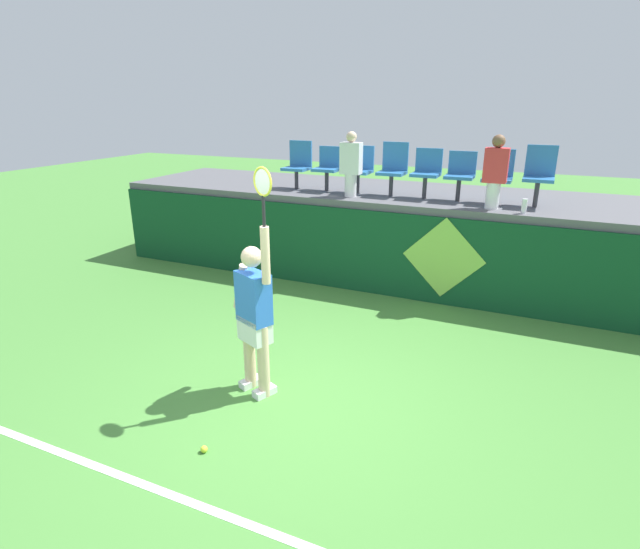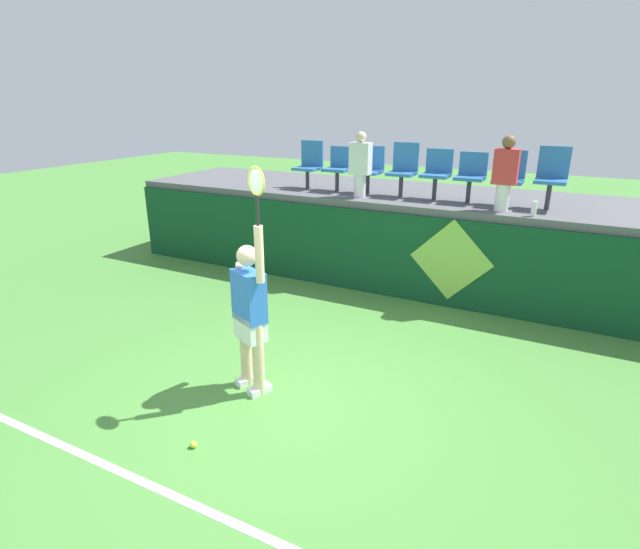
{
  "view_description": "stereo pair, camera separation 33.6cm",
  "coord_description": "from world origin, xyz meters",
  "px_view_note": "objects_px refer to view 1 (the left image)",
  "views": [
    {
      "loc": [
        2.09,
        -4.03,
        3.08
      ],
      "look_at": [
        -0.26,
        1.24,
        1.05
      ],
      "focal_mm": 28.05,
      "sensor_mm": 36.0,
      "label": 1
    },
    {
      "loc": [
        2.39,
        -3.89,
        3.08
      ],
      "look_at": [
        -0.26,
        1.24,
        1.05
      ],
      "focal_mm": 28.05,
      "sensor_mm": 36.0,
      "label": 2
    }
  ],
  "objects_px": {
    "stadium_chair_4": "(427,170)",
    "stadium_chair_5": "(460,173)",
    "stadium_chair_0": "(298,163)",
    "stadium_chair_7": "(539,173)",
    "tennis_player": "(255,313)",
    "stadium_chair_1": "(328,166)",
    "stadium_chair_3": "(393,167)",
    "water_bottle": "(524,206)",
    "stadium_chair_2": "(359,167)",
    "spectator_0": "(351,164)",
    "tennis_ball": "(204,449)",
    "spectator_1": "(495,171)",
    "stadium_chair_6": "(498,174)"
  },
  "relations": [
    {
      "from": "stadium_chair_1",
      "to": "stadium_chair_2",
      "type": "bearing_deg",
      "value": 0.46
    },
    {
      "from": "tennis_player",
      "to": "stadium_chair_1",
      "type": "height_order",
      "value": "tennis_player"
    },
    {
      "from": "stadium_chair_4",
      "to": "stadium_chair_1",
      "type": "bearing_deg",
      "value": -179.93
    },
    {
      "from": "spectator_1",
      "to": "stadium_chair_6",
      "type": "bearing_deg",
      "value": 90.0
    },
    {
      "from": "stadium_chair_1",
      "to": "stadium_chair_7",
      "type": "relative_size",
      "value": 0.84
    },
    {
      "from": "stadium_chair_4",
      "to": "spectator_1",
      "type": "relative_size",
      "value": 0.74
    },
    {
      "from": "spectator_1",
      "to": "stadium_chair_3",
      "type": "bearing_deg",
      "value": 164.08
    },
    {
      "from": "stadium_chair_3",
      "to": "stadium_chair_7",
      "type": "height_order",
      "value": "stadium_chair_7"
    },
    {
      "from": "stadium_chair_0",
      "to": "stadium_chair_7",
      "type": "xyz_separation_m",
      "value": [
        4.07,
        -0.0,
        0.05
      ]
    },
    {
      "from": "stadium_chair_0",
      "to": "stadium_chair_7",
      "type": "bearing_deg",
      "value": -0.01
    },
    {
      "from": "stadium_chair_1",
      "to": "stadium_chair_3",
      "type": "bearing_deg",
      "value": 0.57
    },
    {
      "from": "stadium_chair_6",
      "to": "stadium_chair_0",
      "type": "bearing_deg",
      "value": 179.94
    },
    {
      "from": "stadium_chair_2",
      "to": "stadium_chair_4",
      "type": "bearing_deg",
      "value": -0.13
    },
    {
      "from": "tennis_ball",
      "to": "stadium_chair_1",
      "type": "distance_m",
      "value": 5.7
    },
    {
      "from": "tennis_ball",
      "to": "stadium_chair_3",
      "type": "distance_m",
      "value": 5.64
    },
    {
      "from": "tennis_player",
      "to": "stadium_chair_1",
      "type": "xyz_separation_m",
      "value": [
        -0.94,
        4.17,
        1.01
      ]
    },
    {
      "from": "water_bottle",
      "to": "stadium_chair_2",
      "type": "height_order",
      "value": "stadium_chair_2"
    },
    {
      "from": "tennis_player",
      "to": "stadium_chair_2",
      "type": "height_order",
      "value": "tennis_player"
    },
    {
      "from": "stadium_chair_1",
      "to": "stadium_chair_2",
      "type": "distance_m",
      "value": 0.59
    },
    {
      "from": "water_bottle",
      "to": "spectator_1",
      "type": "relative_size",
      "value": 0.2
    },
    {
      "from": "stadium_chair_1",
      "to": "stadium_chair_5",
      "type": "relative_size",
      "value": 0.99
    },
    {
      "from": "stadium_chair_3",
      "to": "stadium_chair_4",
      "type": "distance_m",
      "value": 0.57
    },
    {
      "from": "stadium_chair_2",
      "to": "stadium_chair_5",
      "type": "relative_size",
      "value": 1.03
    },
    {
      "from": "tennis_player",
      "to": "water_bottle",
      "type": "bearing_deg",
      "value": 55.85
    },
    {
      "from": "stadium_chair_0",
      "to": "stadium_chair_1",
      "type": "bearing_deg",
      "value": -1.05
    },
    {
      "from": "stadium_chair_4",
      "to": "stadium_chair_5",
      "type": "xyz_separation_m",
      "value": [
        0.54,
        -0.0,
        -0.01
      ]
    },
    {
      "from": "tennis_ball",
      "to": "spectator_1",
      "type": "bearing_deg",
      "value": 68.86
    },
    {
      "from": "water_bottle",
      "to": "stadium_chair_1",
      "type": "xyz_separation_m",
      "value": [
        -3.34,
        0.63,
        0.33
      ]
    },
    {
      "from": "spectator_1",
      "to": "tennis_ball",
      "type": "bearing_deg",
      "value": -111.14
    },
    {
      "from": "stadium_chair_0",
      "to": "stadium_chair_4",
      "type": "bearing_deg",
      "value": -0.22
    },
    {
      "from": "stadium_chair_0",
      "to": "stadium_chair_3",
      "type": "bearing_deg",
      "value": 0.02
    },
    {
      "from": "tennis_player",
      "to": "stadium_chair_2",
      "type": "distance_m",
      "value": 4.31
    },
    {
      "from": "tennis_player",
      "to": "spectator_1",
      "type": "xyz_separation_m",
      "value": [
        1.93,
        3.7,
        1.14
      ]
    },
    {
      "from": "stadium_chair_2",
      "to": "stadium_chair_5",
      "type": "height_order",
      "value": "stadium_chair_2"
    },
    {
      "from": "stadium_chair_7",
      "to": "stadium_chair_6",
      "type": "bearing_deg",
      "value": -179.7
    },
    {
      "from": "water_bottle",
      "to": "spectator_0",
      "type": "relative_size",
      "value": 0.2
    },
    {
      "from": "stadium_chair_0",
      "to": "stadium_chair_4",
      "type": "xyz_separation_m",
      "value": [
        2.36,
        -0.01,
        -0.0
      ]
    },
    {
      "from": "stadium_chair_0",
      "to": "stadium_chair_7",
      "type": "relative_size",
      "value": 0.93
    },
    {
      "from": "stadium_chair_3",
      "to": "stadium_chair_5",
      "type": "distance_m",
      "value": 1.12
    },
    {
      "from": "tennis_ball",
      "to": "stadium_chair_4",
      "type": "relative_size",
      "value": 0.08
    },
    {
      "from": "stadium_chair_3",
      "to": "spectator_1",
      "type": "height_order",
      "value": "spectator_1"
    },
    {
      "from": "stadium_chair_1",
      "to": "stadium_chair_5",
      "type": "distance_m",
      "value": 2.31
    },
    {
      "from": "spectator_0",
      "to": "tennis_player",
      "type": "bearing_deg",
      "value": -84.64
    },
    {
      "from": "stadium_chair_0",
      "to": "stadium_chair_4",
      "type": "distance_m",
      "value": 2.36
    },
    {
      "from": "water_bottle",
      "to": "tennis_player",
      "type": "bearing_deg",
      "value": -124.15
    },
    {
      "from": "water_bottle",
      "to": "stadium_chair_7",
      "type": "distance_m",
      "value": 0.77
    },
    {
      "from": "tennis_ball",
      "to": "stadium_chair_2",
      "type": "xyz_separation_m",
      "value": [
        -0.43,
        5.27,
        1.92
      ]
    },
    {
      "from": "tennis_player",
      "to": "stadium_chair_7",
      "type": "height_order",
      "value": "tennis_player"
    },
    {
      "from": "water_bottle",
      "to": "tennis_ball",
      "type": "bearing_deg",
      "value": -116.57
    },
    {
      "from": "stadium_chair_1",
      "to": "stadium_chair_4",
      "type": "distance_m",
      "value": 1.76
    }
  ]
}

